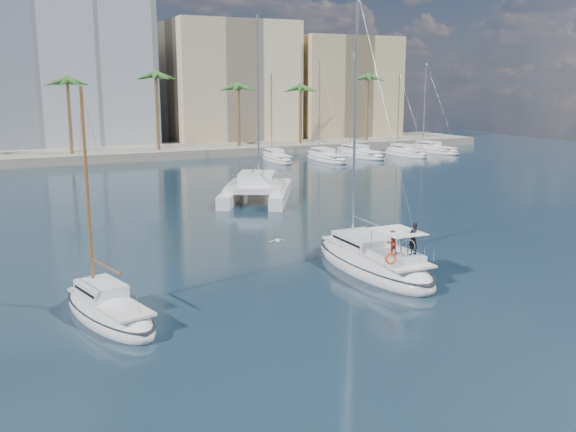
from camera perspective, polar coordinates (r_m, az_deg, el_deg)
ground at (r=36.37m, az=0.70°, el=-5.02°), size 160.00×160.00×0.00m
quay at (r=94.06m, az=-15.87°, el=5.36°), size 120.00×14.00×1.20m
building_modern at (r=104.38m, az=-24.11°, el=12.78°), size 42.00×16.00×28.00m
building_beige at (r=107.91m, az=-5.18°, el=11.55°), size 20.00×14.00×20.00m
building_tan_right at (r=114.61m, az=4.79°, el=11.08°), size 18.00×12.00×18.00m
palm_centre at (r=89.58m, az=-15.78°, el=11.28°), size 3.60×3.60×12.30m
palm_right at (r=101.08m, az=3.97°, el=11.71°), size 3.60×3.60×12.30m
main_sloop at (r=36.93m, az=7.54°, el=-4.03°), size 3.57×10.98×16.26m
small_sloop at (r=30.37m, az=-15.66°, el=-8.14°), size 4.20×8.01×11.00m
catamaran at (r=58.32m, az=-2.80°, el=2.56°), size 10.34×12.47×16.39m
seagull at (r=40.26m, az=-0.95°, el=-2.19°), size 1.13×0.49×0.21m
moored_yacht_a at (r=86.50m, az=-1.02°, el=4.88°), size 3.37×9.52×11.90m
moored_yacht_b at (r=87.60m, az=3.41°, el=4.95°), size 3.32×10.83×13.72m
moored_yacht_c at (r=92.56m, az=6.36°, el=5.27°), size 3.98×12.33×15.54m
moored_yacht_d at (r=94.49m, az=10.38°, el=5.28°), size 3.52×9.55×11.90m
moored_yacht_e at (r=99.95m, az=12.76°, el=5.54°), size 4.61×11.11×13.72m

